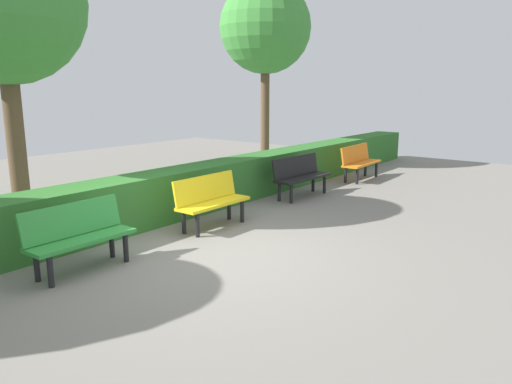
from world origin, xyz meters
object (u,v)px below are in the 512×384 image
at_px(bench_orange, 359,161).
at_px(bench_yellow, 211,199).
at_px(bench_black, 300,174).
at_px(bench_green, 79,234).
at_px(tree_near, 265,28).
at_px(tree_mid, 2,3).

xyz_separation_m(bench_orange, bench_yellow, (5.44, -0.02, -0.00)).
relative_size(bench_black, bench_green, 1.13).
distance_m(bench_yellow, tree_near, 7.28).
bearing_deg(tree_near, bench_green, 21.01).
bearing_deg(bench_black, tree_near, -130.48).
distance_m(bench_black, bench_yellow, 2.86).
distance_m(bench_orange, bench_green, 7.91).
height_order(bench_green, tree_mid, tree_mid).
bearing_deg(bench_black, bench_yellow, 3.94).
bearing_deg(bench_yellow, bench_orange, 179.99).
distance_m(tree_near, tree_mid, 7.43).
bearing_deg(bench_yellow, bench_green, 0.79).
height_order(bench_black, bench_green, same).
relative_size(bench_orange, bench_black, 0.97).
bearing_deg(bench_orange, tree_near, -95.88).
height_order(bench_orange, bench_yellow, same).
bearing_deg(bench_orange, tree_mid, -23.29).
bearing_deg(tree_mid, bench_black, 149.91).
bearing_deg(bench_orange, bench_black, -4.47).
xyz_separation_m(bench_orange, bench_black, (2.58, -0.11, 0.00)).
height_order(bench_yellow, bench_green, same).
height_order(bench_orange, bench_black, same).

